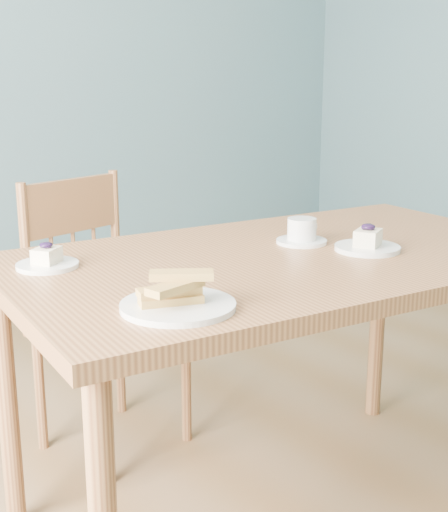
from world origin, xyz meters
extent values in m
cube|color=olive|center=(0.00, 0.00, -0.01)|extent=(5.00, 5.00, 0.01)
cube|color=#976339|center=(-0.19, 0.05, 0.76)|extent=(1.56, 1.03, 0.04)
cylinder|color=#976339|center=(-0.81, 0.49, 0.37)|extent=(0.05, 0.05, 0.74)
cylinder|color=#976339|center=(0.51, 0.31, 0.37)|extent=(0.05, 0.05, 0.74)
cube|color=#976339|center=(-0.36, 0.71, 0.43)|extent=(0.48, 0.47, 0.04)
cylinder|color=#976339|center=(-0.50, 0.51, 0.20)|extent=(0.03, 0.03, 0.41)
cylinder|color=#976339|center=(-0.15, 0.58, 0.20)|extent=(0.03, 0.03, 0.41)
cylinder|color=#976339|center=(-0.56, 0.84, 0.20)|extent=(0.03, 0.03, 0.41)
cylinder|color=#976339|center=(-0.21, 0.91, 0.20)|extent=(0.03, 0.03, 0.41)
cylinder|color=#976339|center=(-0.57, 0.85, 0.68)|extent=(0.03, 0.03, 0.46)
cylinder|color=#976339|center=(-0.21, 0.92, 0.68)|extent=(0.03, 0.03, 0.46)
cube|color=#976339|center=(-0.39, 0.88, 0.81)|extent=(0.35, 0.09, 0.18)
cylinder|color=#976339|center=(-0.48, 0.87, 0.58)|extent=(0.01, 0.01, 0.28)
cylinder|color=#976339|center=(-0.39, 0.88, 0.58)|extent=(0.01, 0.01, 0.28)
cylinder|color=#976339|center=(-0.30, 0.90, 0.58)|extent=(0.01, 0.01, 0.28)
cylinder|color=silver|center=(-0.01, -0.06, 0.79)|extent=(0.17, 0.17, 0.01)
cube|color=beige|center=(-0.01, -0.06, 0.82)|extent=(0.09, 0.09, 0.04)
ellipsoid|color=black|center=(-0.01, -0.06, 0.85)|extent=(0.04, 0.04, 0.02)
sphere|color=black|center=(0.01, -0.05, 0.85)|extent=(0.02, 0.02, 0.02)
sphere|color=black|center=(-0.01, -0.05, 0.85)|extent=(0.02, 0.02, 0.02)
sphere|color=black|center=(0.00, -0.07, 0.85)|extent=(0.02, 0.02, 0.02)
cylinder|color=silver|center=(-0.74, 0.32, 0.79)|extent=(0.15, 0.15, 0.01)
cube|color=beige|center=(-0.74, 0.32, 0.81)|extent=(0.08, 0.08, 0.04)
ellipsoid|color=black|center=(-0.74, 0.32, 0.84)|extent=(0.03, 0.03, 0.01)
sphere|color=black|center=(-0.73, 0.32, 0.84)|extent=(0.01, 0.01, 0.01)
sphere|color=black|center=(-0.75, 0.32, 0.84)|extent=(0.01, 0.01, 0.01)
sphere|color=black|center=(-0.74, 0.31, 0.84)|extent=(0.01, 0.01, 0.01)
cylinder|color=silver|center=(-0.08, 0.11, 0.79)|extent=(0.14, 0.14, 0.01)
cylinder|color=silver|center=(-0.08, 0.11, 0.82)|extent=(0.09, 0.09, 0.06)
cylinder|color=#895F3D|center=(-0.08, 0.11, 0.85)|extent=(0.07, 0.07, 0.00)
torus|color=silver|center=(-0.04, 0.11, 0.82)|extent=(0.05, 0.01, 0.05)
cylinder|color=silver|center=(-0.68, -0.14, 0.79)|extent=(0.23, 0.23, 0.01)
camera|label=1|loc=(-1.45, -1.25, 1.24)|focal=50.00mm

